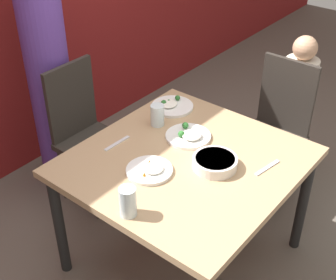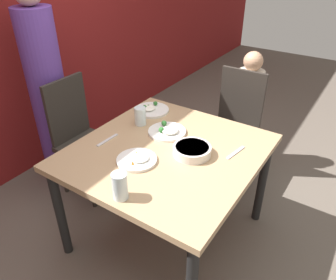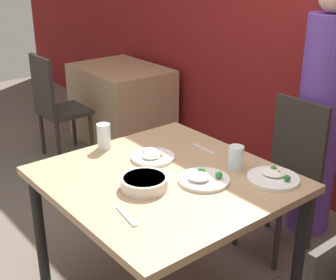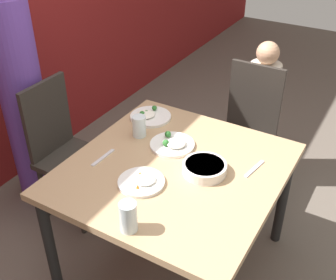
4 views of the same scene
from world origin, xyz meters
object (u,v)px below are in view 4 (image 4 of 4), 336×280
at_px(chair_adult_spot, 64,148).
at_px(plate_rice_adult, 150,116).
at_px(bowl_curry, 204,168).
at_px(glass_water_tall, 128,217).
at_px(chair_child_spot, 246,129).
at_px(person_adult, 23,101).
at_px(person_child, 260,114).

distance_m(chair_adult_spot, plate_rice_adult, 0.62).
bearing_deg(bowl_curry, plate_rice_adult, 58.76).
xyz_separation_m(bowl_curry, glass_water_tall, (-0.53, 0.11, 0.04)).
bearing_deg(chair_child_spot, bowl_curry, -84.22).
bearing_deg(person_adult, chair_child_spot, -56.58).
height_order(person_adult, glass_water_tall, person_adult).
distance_m(chair_adult_spot, person_child, 1.47).
relative_size(bowl_curry, glass_water_tall, 1.57).
bearing_deg(chair_child_spot, plate_rice_adult, -130.30).
height_order(chair_adult_spot, chair_child_spot, same).
bearing_deg(person_child, chair_adult_spot, 139.30).
distance_m(chair_adult_spot, bowl_curry, 1.08).
bearing_deg(chair_adult_spot, chair_child_spot, -48.91).
distance_m(person_adult, person_child, 1.71).
relative_size(bowl_curry, plate_rice_adult, 0.89).
relative_size(chair_child_spot, person_child, 0.90).
height_order(chair_adult_spot, bowl_curry, chair_adult_spot).
xyz_separation_m(chair_child_spot, person_adult, (-0.84, 1.27, 0.27)).
bearing_deg(person_adult, chair_adult_spot, -90.00).
bearing_deg(chair_adult_spot, person_adult, 90.00).
distance_m(person_child, plate_rice_adult, 0.98).
distance_m(chair_child_spot, glass_water_tall, 1.44).
distance_m(chair_child_spot, person_adult, 1.54).
height_order(bowl_curry, glass_water_tall, glass_water_tall).
distance_m(bowl_curry, plate_rice_adult, 0.64).
xyz_separation_m(chair_child_spot, bowl_curry, (-0.88, -0.09, 0.26)).
bearing_deg(chair_child_spot, person_child, 90.00).
height_order(person_adult, bowl_curry, person_adult).
relative_size(chair_adult_spot, chair_child_spot, 1.00).
xyz_separation_m(chair_adult_spot, glass_water_tall, (-0.58, -0.94, 0.30)).
distance_m(chair_child_spot, plate_rice_adult, 0.76).
distance_m(person_child, glass_water_tall, 1.72).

